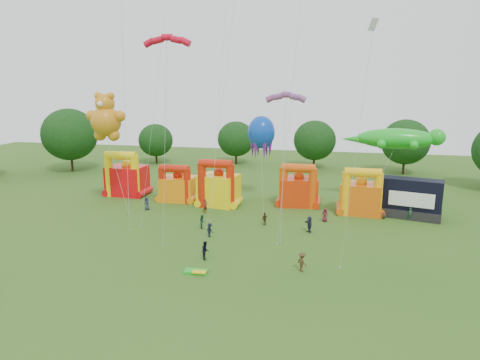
% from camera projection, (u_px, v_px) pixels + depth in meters
% --- Properties ---
extents(ground, '(160.00, 160.00, 0.00)m').
position_uv_depth(ground, '(179.00, 295.00, 33.72)').
color(ground, '#2E5B19').
rests_on(ground, ground).
extents(tree_ring, '(123.99, 126.10, 12.07)m').
position_uv_depth(tree_ring, '(164.00, 216.00, 33.21)').
color(tree_ring, '#352314').
rests_on(tree_ring, ground).
extents(bouncy_castle_0, '(5.62, 4.62, 6.85)m').
position_uv_depth(bouncy_castle_0, '(126.00, 178.00, 64.25)').
color(bouncy_castle_0, red).
rests_on(bouncy_castle_0, ground).
extents(bouncy_castle_1, '(4.86, 3.95, 5.46)m').
position_uv_depth(bouncy_castle_1, '(178.00, 187.00, 61.01)').
color(bouncy_castle_1, orange).
rests_on(bouncy_castle_1, ground).
extents(bouncy_castle_2, '(5.76, 4.98, 6.63)m').
position_uv_depth(bouncy_castle_2, '(218.00, 188.00, 58.59)').
color(bouncy_castle_2, yellow).
rests_on(bouncy_castle_2, ground).
extents(bouncy_castle_3, '(5.49, 4.60, 6.04)m').
position_uv_depth(bouncy_castle_3, '(298.00, 189.00, 58.61)').
color(bouncy_castle_3, red).
rests_on(bouncy_castle_3, ground).
extents(bouncy_castle_4, '(5.43, 4.54, 6.21)m').
position_uv_depth(bouncy_castle_4, '(361.00, 196.00, 54.78)').
color(bouncy_castle_4, '#E15B0C').
rests_on(bouncy_castle_4, ground).
extents(stage_trailer, '(8.09, 4.66, 4.96)m').
position_uv_depth(stage_trailer, '(409.00, 199.00, 53.35)').
color(stage_trailer, black).
rests_on(stage_trailer, ground).
extents(teddy_bear_kite, '(6.94, 5.12, 15.48)m').
position_uv_depth(teddy_bear_kite, '(113.00, 153.00, 55.64)').
color(teddy_bear_kite, orange).
rests_on(teddy_bear_kite, ground).
extents(gecko_kite, '(13.82, 9.50, 10.60)m').
position_uv_depth(gecko_kite, '(385.00, 166.00, 57.69)').
color(gecko_kite, green).
rests_on(gecko_kite, ground).
extents(octopus_kite, '(3.89, 9.91, 12.13)m').
position_uv_depth(octopus_kite, '(262.00, 160.00, 59.35)').
color(octopus_kite, '#0B3FB3').
rests_on(octopus_kite, ground).
extents(parafoil_kites, '(25.20, 13.09, 32.74)m').
position_uv_depth(parafoil_kites, '(135.00, 94.00, 49.69)').
color(parafoil_kites, red).
rests_on(parafoil_kites, ground).
extents(diamond_kites, '(25.43, 17.27, 41.98)m').
position_uv_depth(diamond_kites, '(241.00, 90.00, 45.51)').
color(diamond_kites, '#CB4309').
rests_on(diamond_kites, ground).
extents(folded_kite_bundle, '(2.05, 1.19, 0.31)m').
position_uv_depth(folded_kite_bundle, '(196.00, 272.00, 37.62)').
color(folded_kite_bundle, green).
rests_on(folded_kite_bundle, ground).
extents(spectator_0, '(1.02, 0.87, 1.77)m').
position_uv_depth(spectator_0, '(147.00, 203.00, 56.79)').
color(spectator_0, '#272D41').
rests_on(spectator_0, ground).
extents(spectator_1, '(0.71, 0.83, 1.92)m').
position_uv_depth(spectator_1, '(205.00, 206.00, 55.26)').
color(spectator_1, maroon).
rests_on(spectator_1, ground).
extents(spectator_2, '(0.86, 0.96, 1.62)m').
position_uv_depth(spectator_2, '(202.00, 222.00, 49.37)').
color(spectator_2, '#1B442D').
rests_on(spectator_2, ground).
extents(spectator_3, '(1.15, 0.99, 1.54)m').
position_uv_depth(spectator_3, '(210.00, 230.00, 46.53)').
color(spectator_3, black).
rests_on(spectator_3, ground).
extents(spectator_4, '(0.84, 0.95, 1.54)m').
position_uv_depth(spectator_4, '(265.00, 219.00, 50.53)').
color(spectator_4, '#3B2A17').
rests_on(spectator_4, ground).
extents(spectator_5, '(1.26, 1.81, 1.87)m').
position_uv_depth(spectator_5, '(309.00, 224.00, 47.96)').
color(spectator_5, '#212238').
rests_on(spectator_5, ground).
extents(spectator_6, '(0.86, 0.62, 1.65)m').
position_uv_depth(spectator_6, '(325.00, 215.00, 51.82)').
color(spectator_6, '#551824').
rests_on(spectator_6, ground).
extents(spectator_7, '(0.71, 0.62, 1.64)m').
position_uv_depth(spectator_7, '(410.00, 214.00, 52.20)').
color(spectator_7, '#194026').
rests_on(spectator_7, ground).
extents(spectator_8, '(0.91, 1.02, 1.76)m').
position_uv_depth(spectator_8, '(205.00, 250.00, 40.57)').
color(spectator_8, black).
rests_on(spectator_8, ground).
extents(spectator_9, '(1.25, 1.28, 1.77)m').
position_uv_depth(spectator_9, '(302.00, 262.00, 37.84)').
color(spectator_9, '#43301B').
rests_on(spectator_9, ground).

